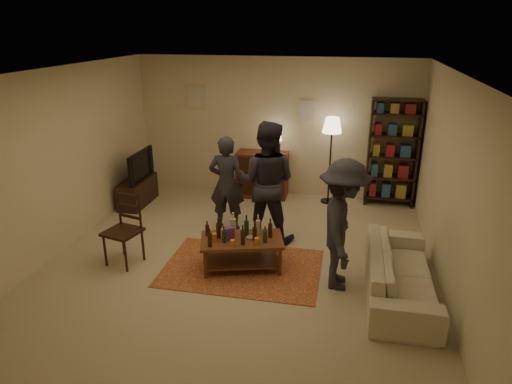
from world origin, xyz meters
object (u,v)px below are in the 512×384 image
(floor_lamp, at_px, (332,131))
(sofa, at_px, (400,272))
(bookshelf, at_px, (392,152))
(person_right, at_px, (267,182))
(person_left, at_px, (227,184))
(dining_chair, at_px, (125,226))
(dresser, at_px, (263,173))
(coffee_table, at_px, (241,242))
(person_by_sofa, at_px, (343,225))
(tv_stand, at_px, (137,185))

(floor_lamp, distance_m, sofa, 3.42)
(bookshelf, relative_size, person_right, 1.05)
(bookshelf, relative_size, person_left, 1.25)
(dining_chair, distance_m, sofa, 3.81)
(dining_chair, bearing_deg, dresser, 79.04)
(coffee_table, relative_size, person_right, 0.66)
(coffee_table, distance_m, dresser, 2.91)
(coffee_table, xyz_separation_m, bookshelf, (2.18, 2.97, 0.62))
(dining_chair, relative_size, bookshelf, 0.53)
(bookshelf, xyz_separation_m, person_right, (-2.01, -1.94, -0.07))
(coffee_table, relative_size, person_left, 0.78)
(person_by_sofa, bearing_deg, tv_stand, 59.73)
(coffee_table, relative_size, sofa, 0.61)
(dining_chair, relative_size, tv_stand, 1.01)
(dresser, relative_size, sofa, 0.65)
(tv_stand, bearing_deg, floor_lamp, 13.41)
(person_by_sofa, bearing_deg, sofa, -95.31)
(dresser, distance_m, person_by_sofa, 3.49)
(tv_stand, height_order, bookshelf, bookshelf)
(person_left, xyz_separation_m, person_by_sofa, (1.92, -1.42, 0.06))
(dresser, bearing_deg, sofa, -52.46)
(person_left, distance_m, person_right, 0.76)
(person_left, bearing_deg, floor_lamp, -137.17)
(dining_chair, xyz_separation_m, tv_stand, (-0.84, 2.12, -0.18))
(tv_stand, distance_m, dresser, 2.43)
(floor_lamp, bearing_deg, person_left, -135.37)
(bookshelf, height_order, person_right, bookshelf)
(floor_lamp, relative_size, person_by_sofa, 0.96)
(dining_chair, distance_m, dresser, 3.35)
(dining_chair, height_order, tv_stand, dining_chair)
(sofa, bearing_deg, person_by_sofa, 86.03)
(bookshelf, height_order, sofa, bookshelf)
(dresser, distance_m, sofa, 3.93)
(tv_stand, xyz_separation_m, dresser, (2.25, 0.91, 0.09))
(tv_stand, distance_m, person_left, 2.14)
(dining_chair, distance_m, person_by_sofa, 3.06)
(person_by_sofa, bearing_deg, dresser, 26.74)
(coffee_table, height_order, dresser, dresser)
(coffee_table, height_order, floor_lamp, floor_lamp)
(dining_chair, height_order, floor_lamp, floor_lamp)
(floor_lamp, bearing_deg, tv_stand, -166.59)
(dresser, distance_m, person_right, 1.98)
(tv_stand, bearing_deg, person_by_sofa, -28.93)
(dresser, xyz_separation_m, person_left, (-0.28, -1.64, 0.33))
(person_left, height_order, person_right, person_right)
(dresser, height_order, sofa, dresser)
(person_left, distance_m, person_by_sofa, 2.39)
(dining_chair, relative_size, sofa, 0.51)
(floor_lamp, bearing_deg, sofa, -70.52)
(person_left, bearing_deg, dresser, -101.60)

